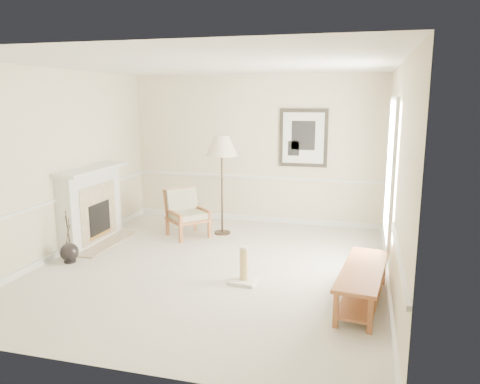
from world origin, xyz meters
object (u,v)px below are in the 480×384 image
at_px(armchair, 186,211).
at_px(bench, 363,280).
at_px(floor_lamp, 222,149).
at_px(floor_vase, 69,253).
at_px(scratching_post, 244,271).

relative_size(armchair, bench, 0.57).
bearing_deg(floor_lamp, floor_vase, -130.89).
xyz_separation_m(floor_vase, bench, (4.30, -0.35, 0.15)).
xyz_separation_m(floor_vase, armchair, (1.18, 1.80, 0.31)).
distance_m(floor_vase, bench, 4.32).
xyz_separation_m(bench, scratching_post, (-1.55, 0.27, -0.14)).
distance_m(armchair, scratching_post, 2.47).
distance_m(bench, scratching_post, 1.58).
relative_size(floor_vase, armchair, 0.88).
height_order(floor_vase, bench, floor_vase).
bearing_deg(scratching_post, floor_vase, 178.45).
bearing_deg(scratching_post, armchair, 130.05).
relative_size(floor_lamp, scratching_post, 3.52).
height_order(floor_vase, floor_lamp, floor_lamp).
relative_size(armchair, floor_lamp, 0.52).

